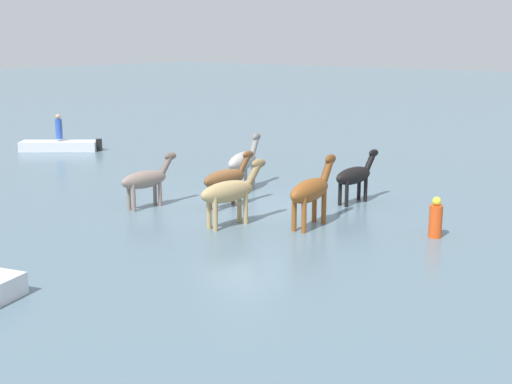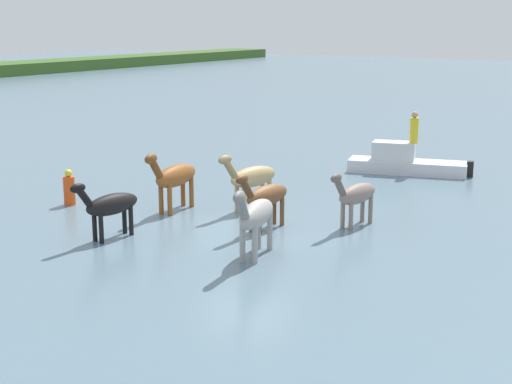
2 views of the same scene
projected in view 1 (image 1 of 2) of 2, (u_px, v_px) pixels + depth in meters
ground_plane at (243, 206)px, 22.02m from camera, size 183.73×183.73×0.00m
horse_dun_straggler at (226, 178)px, 21.65m from camera, size 2.22×0.67×1.72m
horse_chestnut_trailing at (243, 161)px, 24.03m from camera, size 2.47×1.01×1.92m
horse_mid_herd at (311, 190)px, 19.40m from camera, size 2.52×0.73×1.95m
horse_dark_mare at (146, 179)px, 21.61m from camera, size 2.17×0.72×1.68m
horse_rear_stallion at (355, 176)px, 22.20m from camera, size 2.17×0.71×1.68m
horse_lead at (230, 192)px, 19.48m from camera, size 2.39×0.90×1.85m
boat_tender_starboard at (60, 147)px, 32.64m from camera, size 3.07×3.47×0.71m
person_helmsman_aft at (59, 127)px, 32.54m from camera, size 0.32×0.32×1.19m
buoy_channel_marker at (436, 219)px, 18.47m from camera, size 0.36×0.36×1.14m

